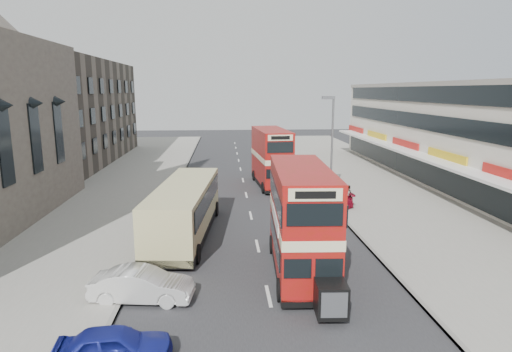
# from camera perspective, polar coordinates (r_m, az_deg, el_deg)

# --- Properties ---
(ground) EXTENTS (160.00, 160.00, 0.00)m
(ground) POSITION_cam_1_polar(r_m,az_deg,el_deg) (17.22, 2.39, -18.56)
(ground) COLOR #28282B
(ground) RESTS_ON ground
(road_surface) EXTENTS (12.00, 90.00, 0.01)m
(road_surface) POSITION_cam_1_polar(r_m,az_deg,el_deg) (35.91, -1.30, -2.51)
(road_surface) COLOR #28282B
(road_surface) RESTS_ON ground
(pavement_right) EXTENTS (12.00, 90.00, 0.15)m
(pavement_right) POSITION_cam_1_polar(r_m,az_deg,el_deg) (38.41, 16.89, -1.98)
(pavement_right) COLOR gray
(pavement_right) RESTS_ON ground
(pavement_left) EXTENTS (12.00, 90.00, 0.15)m
(pavement_left) POSITION_cam_1_polar(r_m,az_deg,el_deg) (37.27, -20.07, -2.59)
(pavement_left) COLOR gray
(pavement_left) RESTS_ON ground
(kerb_left) EXTENTS (0.20, 90.00, 0.16)m
(kerb_left) POSITION_cam_1_polar(r_m,az_deg,el_deg) (36.11, -11.02, -2.53)
(kerb_left) COLOR gray
(kerb_left) RESTS_ON ground
(kerb_right) EXTENTS (0.20, 90.00, 0.16)m
(kerb_right) POSITION_cam_1_polar(r_m,az_deg,el_deg) (36.71, 8.26, -2.21)
(kerb_right) COLOR gray
(kerb_right) RESTS_ON ground
(brick_terrace) EXTENTS (14.00, 28.00, 12.00)m
(brick_terrace) POSITION_cam_1_polar(r_m,az_deg,el_deg) (56.62, -25.43, 7.61)
(brick_terrace) COLOR #66594C
(brick_terrace) RESTS_ON ground
(commercial_row) EXTENTS (9.90, 46.20, 9.30)m
(commercial_row) POSITION_cam_1_polar(r_m,az_deg,el_deg) (42.94, 26.26, 4.95)
(commercial_row) COLOR beige
(commercial_row) RESTS_ON ground
(street_lamp) EXTENTS (1.00, 0.20, 8.12)m
(street_lamp) POSITION_cam_1_polar(r_m,az_deg,el_deg) (34.08, 9.90, 4.74)
(street_lamp) COLOR slate
(street_lamp) RESTS_ON ground
(bus_main) EXTENTS (2.86, 9.06, 4.93)m
(bus_main) POSITION_cam_1_polar(r_m,az_deg,el_deg) (20.37, 6.01, -5.82)
(bus_main) COLOR black
(bus_main) RESTS_ON ground
(bus_second) EXTENTS (3.13, 9.10, 4.98)m
(bus_second) POSITION_cam_1_polar(r_m,az_deg,el_deg) (38.92, 2.05, 2.49)
(bus_second) COLOR black
(bus_second) RESTS_ON ground
(coach) EXTENTS (3.82, 11.22, 2.92)m
(coach) POSITION_cam_1_polar(r_m,az_deg,el_deg) (25.95, -9.38, -4.17)
(coach) COLOR black
(coach) RESTS_ON ground
(car_left_near) EXTENTS (3.73, 1.77, 1.23)m
(car_left_near) POSITION_cam_1_polar(r_m,az_deg,el_deg) (15.34, -18.19, -20.55)
(car_left_near) COLOR navy
(car_left_near) RESTS_ON ground
(car_left_front) EXTENTS (4.34, 1.98, 1.38)m
(car_left_front) POSITION_cam_1_polar(r_m,az_deg,el_deg) (18.90, -14.84, -13.75)
(car_left_front) COLOR silver
(car_left_front) RESTS_ON ground
(car_right_a) EXTENTS (4.46, 2.18, 1.25)m
(car_right_a) POSITION_cam_1_polar(r_m,az_deg,el_deg) (31.74, 8.89, -3.35)
(car_right_a) COLOR maroon
(car_right_a) RESTS_ON ground
(car_right_b) EXTENTS (4.40, 2.35, 1.18)m
(car_right_b) POSITION_cam_1_polar(r_m,az_deg,el_deg) (39.27, 5.43, -0.49)
(car_right_b) COLOR #B36111
(car_right_b) RESTS_ON ground
(car_right_c) EXTENTS (3.92, 1.72, 1.31)m
(car_right_c) POSITION_cam_1_polar(r_m,az_deg,el_deg) (48.58, 3.40, 1.89)
(car_right_c) COLOR #61A7C2
(car_right_c) RESTS_ON ground
(pedestrian_near) EXTENTS (0.70, 0.65, 1.58)m
(pedestrian_near) POSITION_cam_1_polar(r_m,az_deg,el_deg) (32.51, 11.99, -2.54)
(pedestrian_near) COLOR gray
(pedestrian_near) RESTS_ON pavement_right
(cyclist) EXTENTS (0.93, 1.98, 2.16)m
(cyclist) POSITION_cam_1_polar(r_m,az_deg,el_deg) (36.00, 5.21, -1.35)
(cyclist) COLOR gray
(cyclist) RESTS_ON ground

